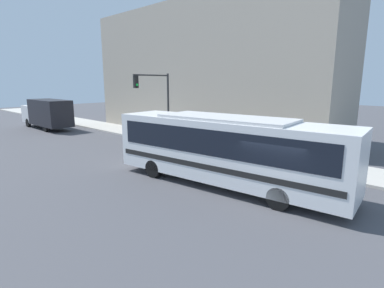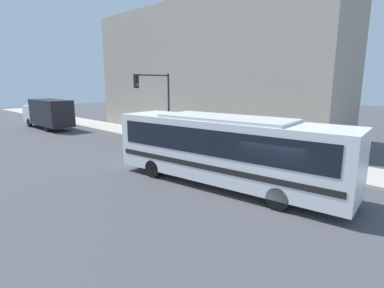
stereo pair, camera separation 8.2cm
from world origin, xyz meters
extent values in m
plane|color=#47474C|center=(0.00, 0.00, 0.00)|extent=(120.00, 120.00, 0.00)
cube|color=#B7B2A8|center=(6.18, 20.00, 0.07)|extent=(3.36, 70.00, 0.14)
cube|color=#9E9384|center=(10.86, 13.47, 5.77)|extent=(6.00, 24.94, 11.54)
cube|color=white|center=(0.20, 2.88, 1.74)|extent=(3.70, 11.37, 2.71)
cube|color=black|center=(0.20, 2.88, 2.23)|extent=(3.65, 10.49, 1.11)
cube|color=black|center=(0.20, 2.88, 1.14)|extent=(3.69, 10.93, 0.24)
cube|color=silver|center=(0.20, 2.88, 3.14)|extent=(2.97, 6.35, 0.16)
cylinder|color=black|center=(0.96, 6.44, 0.45)|extent=(0.37, 0.93, 0.90)
cylinder|color=black|center=(-1.29, 6.20, 0.45)|extent=(0.37, 0.93, 0.90)
cylinder|color=black|center=(1.65, -0.06, 0.45)|extent=(0.37, 0.93, 0.90)
cylinder|color=black|center=(-0.60, -0.30, 0.45)|extent=(0.37, 0.93, 0.90)
cube|color=black|center=(1.61, 25.97, 1.73)|extent=(2.24, 5.82, 2.56)
cube|color=silver|center=(1.61, 30.01, 1.35)|extent=(2.13, 2.26, 1.81)
cylinder|color=black|center=(0.64, 29.61, 0.45)|extent=(0.25, 0.90, 0.90)
cylinder|color=black|center=(0.64, 24.88, 0.45)|extent=(0.25, 0.90, 0.90)
cylinder|color=red|center=(5.10, 5.25, 0.45)|extent=(0.24, 0.24, 0.62)
sphere|color=red|center=(5.10, 5.25, 0.83)|extent=(0.23, 0.23, 0.23)
cylinder|color=red|center=(5.10, 5.12, 0.48)|extent=(0.11, 0.15, 0.11)
cylinder|color=#2D2D2D|center=(5.25, 12.24, 2.76)|extent=(0.16, 0.16, 5.24)
cylinder|color=#2D2D2D|center=(3.65, 12.24, 5.23)|extent=(3.20, 0.11, 0.11)
cube|color=black|center=(2.25, 12.24, 4.78)|extent=(0.30, 0.24, 0.90)
sphere|color=#19D83F|center=(2.25, 12.10, 4.55)|extent=(0.18, 0.18, 0.18)
cylinder|color=#2D2D2D|center=(5.10, 10.33, 0.66)|extent=(0.06, 0.06, 1.04)
cylinder|color=#4C4C51|center=(5.10, 10.33, 1.29)|extent=(0.14, 0.14, 0.22)
cylinder|color=#47382D|center=(6.89, 10.59, 0.57)|extent=(0.28, 0.28, 0.87)
cylinder|color=black|center=(6.89, 10.59, 1.37)|extent=(0.34, 0.34, 0.73)
sphere|color=tan|center=(6.89, 10.59, 1.85)|extent=(0.24, 0.24, 0.24)
camera|label=1|loc=(-10.53, -5.18, 4.72)|focal=28.00mm
camera|label=2|loc=(-10.47, -5.24, 4.72)|focal=28.00mm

